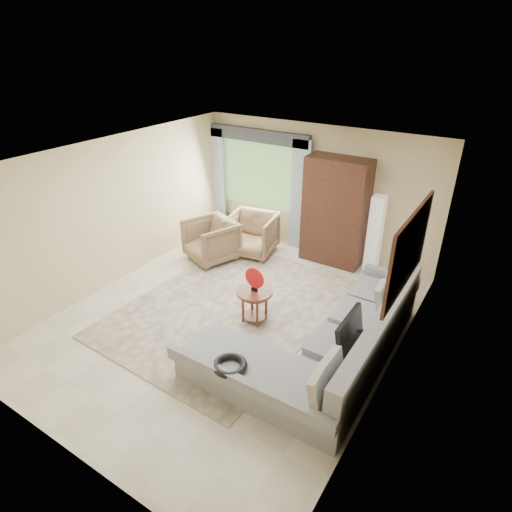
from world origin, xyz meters
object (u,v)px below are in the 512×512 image
Objects in this scene: potted_plant at (224,218)px; armoire at (335,212)px; sectional_sofa at (330,349)px; floor_lamp at (375,234)px; coffee_table at (255,305)px; armchair_left at (211,241)px; armchair_right at (252,234)px; tv_screen at (350,332)px.

armoire reaches higher than potted_plant.
floor_lamp is at bearing 98.33° from sectional_sofa.
coffee_table is 2.30m from armchair_left.
sectional_sofa is 3.76× the size of armchair_left.
armchair_left is 1.75× the size of potted_plant.
potted_plant is 2.88m from armoire.
armchair_left is 2.51m from armoire.
armchair_right is at bearing 124.02° from coffee_table.
coffee_table is 2.86m from floor_lamp.
potted_plant is at bearing 138.03° from armchair_left.
tv_screen is 0.78× the size of armchair_right.
armoire is 0.86m from floor_lamp.
tv_screen reaches higher than sectional_sofa.
armchair_right is 2.44m from floor_lamp.
floor_lamp is at bearing -0.87° from potted_plant.
coffee_table is (-1.42, 0.31, 0.02)m from sectional_sofa.
armchair_left is at bearing 153.83° from sectional_sofa.
sectional_sofa is 0.52m from tv_screen.
tv_screen is 5.28m from potted_plant.
sectional_sofa is at bearing -12.27° from coffee_table.
coffee_table is 0.38× the size of floor_lamp.
armchair_right is at bearing 140.29° from sectional_sofa.
tv_screen is at bearing -76.97° from floor_lamp.
floor_lamp reaches higher than armchair_left.
armoire is (2.77, -0.11, 0.79)m from potted_plant.
armchair_left is 0.98× the size of armchair_right.
coffee_table is at bearing -46.31° from potted_plant.
potted_plant is (-1.24, 0.72, -0.17)m from armchair_right.
floor_lamp is (3.57, -0.05, 0.49)m from potted_plant.
floor_lamp is (2.87, 1.33, 0.33)m from armchair_left.
armchair_right is (-1.34, 1.98, 0.13)m from coffee_table.
sectional_sofa is 3.68m from armchair_left.
sectional_sofa is at bearing -81.67° from floor_lamp.
armchair_left is 1.56m from potted_plant.
armchair_left is at bearing -155.05° from floor_lamp.
floor_lamp is (-0.70, 3.03, 0.03)m from tv_screen.
tv_screen is 3.85m from armchair_right.
armchair_right is at bearing 72.27° from armchair_left.
armoire is at bearing -2.37° from potted_plant.
armchair_right is at bearing 142.05° from tv_screen.
potted_plant is 0.35× the size of floor_lamp.
armchair_left reaches higher than coffee_table.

